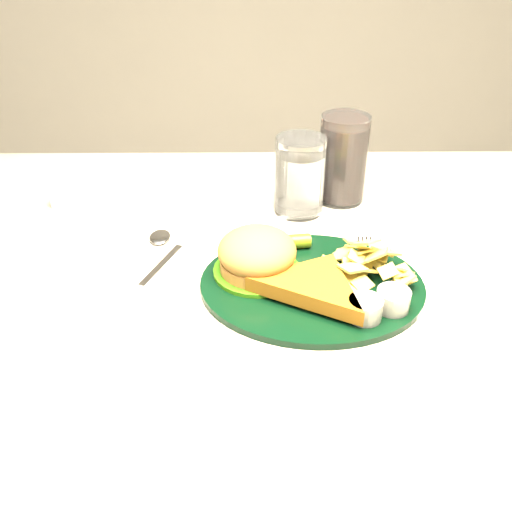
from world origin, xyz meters
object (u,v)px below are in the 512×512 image
(dinner_plate, at_px, (313,267))
(fork_napkin, at_px, (378,284))
(cola_glass, at_px, (343,159))
(water_glass, at_px, (300,176))
(table, at_px, (265,445))

(dinner_plate, bearing_deg, fork_napkin, 2.25)
(cola_glass, xyz_separation_m, fork_napkin, (0.02, -0.25, -0.07))
(water_glass, bearing_deg, dinner_plate, -89.40)
(water_glass, xyz_separation_m, cola_glass, (0.07, 0.04, 0.01))
(table, height_order, dinner_plate, dinner_plate)
(cola_glass, bearing_deg, dinner_plate, -105.40)
(dinner_plate, height_order, water_glass, water_glass)
(table, bearing_deg, cola_glass, 57.91)
(cola_glass, bearing_deg, table, -122.09)
(dinner_plate, xyz_separation_m, cola_glass, (0.07, 0.25, 0.04))
(dinner_plate, distance_m, cola_glass, 0.26)
(dinner_plate, relative_size, water_glass, 2.36)
(fork_napkin, bearing_deg, water_glass, 123.53)
(dinner_plate, relative_size, cola_glass, 2.03)
(dinner_plate, distance_m, fork_napkin, 0.09)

